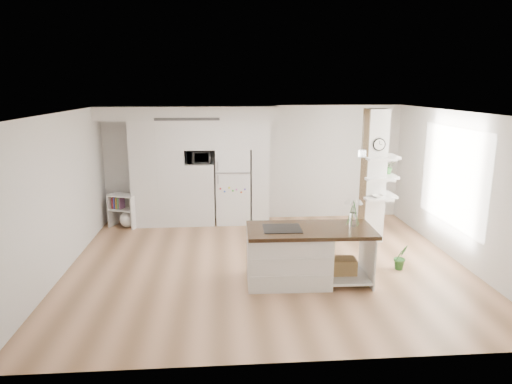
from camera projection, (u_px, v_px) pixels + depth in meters
floor at (266, 264)px, 8.21m from camera, size 7.00×6.00×0.01m
room at (267, 163)px, 7.79m from camera, size 7.04×6.04×2.72m
cabinet_wall at (192, 159)px, 10.35m from camera, size 4.00×0.71×2.70m
refrigerator at (233, 186)px, 10.58m from camera, size 0.78×0.69×1.75m
column at (379, 177)px, 9.18m from camera, size 0.69×0.90×2.70m
window at (452, 177)px, 8.42m from camera, size 0.00×2.40×2.40m
pendant_light at (362, 145)px, 8.00m from camera, size 0.12×0.12×0.10m
kitchen_island at (295, 254)px, 7.38m from camera, size 2.05×1.01×1.48m
bookshelf at (125, 213)px, 10.33m from camera, size 0.73×0.58×0.76m
floor_plant_a at (401, 257)px, 7.94m from camera, size 0.29×0.26×0.45m
floor_plant_b at (373, 230)px, 9.42m from camera, size 0.28×0.28×0.45m
microwave at (199, 157)px, 10.31m from camera, size 0.54×0.37×0.30m
shelf_plant at (388, 167)px, 9.32m from camera, size 0.27×0.23×0.30m
decor_bowl at (378, 196)px, 9.03m from camera, size 0.22×0.22×0.05m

